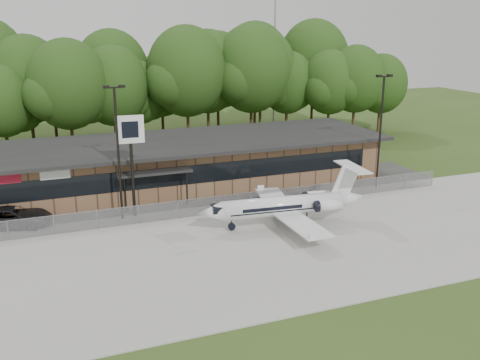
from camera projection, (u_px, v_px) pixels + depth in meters
name	position (u px, v px, depth m)	size (l,w,h in m)	color
ground	(271.00, 311.00, 27.86)	(160.00, 160.00, 0.00)	#344A1A
apron	(221.00, 252.00, 35.01)	(64.00, 18.00, 0.08)	#9E9B93
parking_lot	(176.00, 200.00, 45.32)	(50.00, 9.00, 0.06)	#383835
terminal	(163.00, 164.00, 48.69)	(41.00, 11.65, 4.30)	brown
fence	(191.00, 208.00, 41.08)	(46.00, 0.04, 1.52)	gray
treeline	(126.00, 85.00, 63.37)	(72.00, 12.00, 15.00)	#1E3D13
radio_mast	(275.00, 38.00, 74.94)	(0.20, 0.20, 25.00)	gray
light_pole_mid	(118.00, 143.00, 39.23)	(1.55, 0.30, 10.23)	black
light_pole_right	(381.00, 123.00, 47.17)	(1.55, 0.30, 10.23)	black
business_jet	(287.00, 206.00, 39.20)	(12.82, 11.45, 4.31)	silver
suv	(12.00, 217.00, 39.14)	(2.58, 5.59, 1.55)	#2B2B2D
pole_sign	(131.00, 140.00, 39.82)	(2.09, 0.34, 7.93)	black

